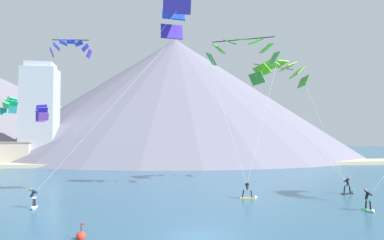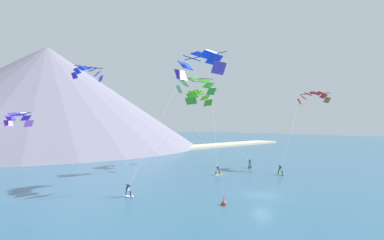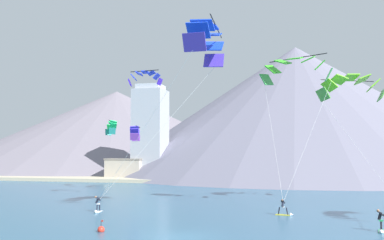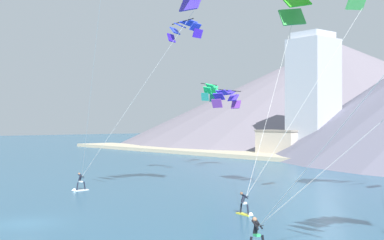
% 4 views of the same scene
% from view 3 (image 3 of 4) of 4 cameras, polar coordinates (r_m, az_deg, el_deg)
% --- Properties ---
extents(ground_plane, '(400.00, 400.00, 0.00)m').
position_cam_3_polar(ground_plane, '(32.42, -1.09, -15.30)').
color(ground_plane, '#2D5B7A').
extents(kitesurfer_near_trail, '(0.68, 1.78, 1.80)m').
position_cam_3_polar(kitesurfer_near_trail, '(37.13, 23.87, -12.67)').
color(kitesurfer_near_trail, '#33B266').
rests_on(kitesurfer_near_trail, ground).
extents(kitesurfer_mid_center, '(0.72, 1.78, 1.72)m').
position_cam_3_polar(kitesurfer_mid_center, '(46.16, -12.52, -11.28)').
color(kitesurfer_mid_center, white).
rests_on(kitesurfer_mid_center, ground).
extents(kitesurfer_far_left, '(1.78, 0.69, 1.67)m').
position_cam_3_polar(kitesurfer_far_left, '(43.88, 12.32, -11.71)').
color(kitesurfer_far_left, yellow).
rests_on(kitesurfer_far_left, ground).
extents(parafoil_kite_near_lead, '(8.41, 13.75, 14.46)m').
position_cam_3_polar(parafoil_kite_near_lead, '(56.85, 20.48, 4.34)').
color(parafoil_kite_near_lead, green).
extents(parafoil_kite_mid_center, '(12.79, 8.92, 17.51)m').
position_cam_3_polar(parafoil_kite_mid_center, '(43.34, 1.87, 10.78)').
color(parafoil_kite_mid_center, '#4832B3').
extents(parafoil_kite_far_left, '(8.23, 8.65, 16.01)m').
position_cam_3_polar(parafoil_kite_far_left, '(51.00, 13.68, 6.86)').
color(parafoil_kite_far_left, green).
extents(parafoil_kite_distant_high_outer, '(3.67, 4.77, 2.48)m').
position_cam_3_polar(parafoil_kite_distant_high_outer, '(74.16, -10.67, -0.79)').
color(parafoil_kite_distant_high_outer, teal).
extents(parafoil_kite_distant_low_drift, '(3.20, 6.09, 2.37)m').
position_cam_3_polar(parafoil_kite_distant_low_drift, '(70.48, -7.61, -1.53)').
color(parafoil_kite_distant_low_drift, purple).
extents(parafoil_kite_distant_mid_solo, '(4.75, 1.46, 2.03)m').
position_cam_3_polar(parafoil_kite_distant_mid_solo, '(57.77, -6.28, 5.79)').
color(parafoil_kite_distant_mid_solo, '#331BBB').
extents(race_marker_buoy, '(0.56, 0.56, 1.02)m').
position_cam_3_polar(race_marker_buoy, '(35.04, -12.03, -14.11)').
color(race_marker_buoy, red).
rests_on(race_marker_buoy, ground).
extents(shoreline_strip, '(180.00, 10.00, 0.70)m').
position_cam_3_polar(shoreline_strip, '(87.39, 8.92, -8.14)').
color(shoreline_strip, beige).
rests_on(shoreline_strip, ground).
extents(shore_building_harbour_front, '(8.64, 5.45, 4.86)m').
position_cam_3_polar(shore_building_harbour_front, '(99.08, -8.79, -6.48)').
color(shore_building_harbour_front, '#B7AD9E').
rests_on(shore_building_harbour_front, ground).
extents(shore_building_promenade_mid, '(10.26, 6.12, 5.50)m').
position_cam_3_polar(shore_building_promenade_mid, '(90.63, 6.07, -6.51)').
color(shore_building_promenade_mid, '#B7AD9E').
rests_on(shore_building_promenade_mid, ground).
extents(shore_building_quay_east, '(9.87, 5.65, 5.32)m').
position_cam_3_polar(shore_building_quay_east, '(88.39, 18.55, -6.42)').
color(shore_building_quay_east, beige).
rests_on(shore_building_quay_east, ground).
extents(highrise_tower, '(7.00, 7.00, 21.97)m').
position_cam_3_polar(highrise_tower, '(99.72, -5.58, -1.71)').
color(highrise_tower, '#A8ADB7').
rests_on(highrise_tower, ground).
extents(mountain_peak_west_ridge, '(124.94, 124.94, 29.28)m').
position_cam_3_polar(mountain_peak_west_ridge, '(162.89, -10.06, -1.34)').
color(mountain_peak_west_ridge, slate).
rests_on(mountain_peak_west_ridge, ground).
extents(mountain_peak_central_summit, '(112.95, 112.95, 37.69)m').
position_cam_3_polar(mountain_peak_central_summit, '(130.04, 13.75, 1.34)').
color(mountain_peak_central_summit, slate).
rests_on(mountain_peak_central_summit, ground).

